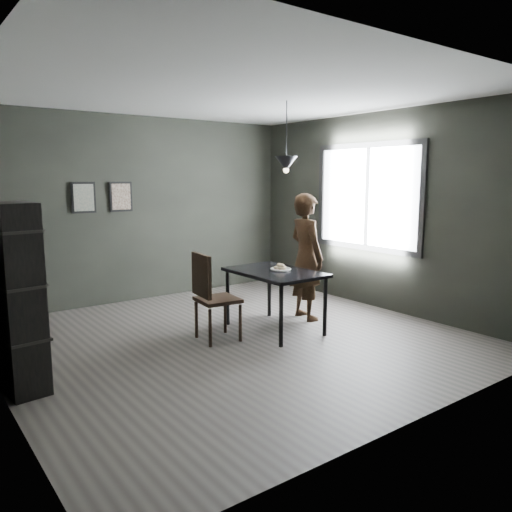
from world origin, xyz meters
TOP-DOWN VIEW (x-y plane):
  - ground at (0.00, 0.00)m, footprint 5.00×5.00m
  - back_wall at (0.00, 2.50)m, footprint 5.00×0.10m
  - ceiling at (0.00, 0.00)m, footprint 5.00×5.00m
  - window_assembly at (2.47, 0.20)m, footprint 0.04×1.96m
  - cafe_table at (0.60, 0.00)m, footprint 0.80×1.20m
  - white_plate at (0.68, -0.01)m, footprint 0.23×0.23m
  - donut_pile at (0.68, -0.01)m, footprint 0.17×0.17m
  - woman at (1.27, 0.16)m, footprint 0.48×0.66m
  - wood_chair at (-0.26, 0.11)m, footprint 0.49×0.49m
  - shelf_unit at (-2.32, -0.06)m, footprint 0.37×0.59m
  - pendant_lamp at (0.85, 0.10)m, footprint 0.28×0.28m
  - framed_print_left at (-0.90, 2.47)m, footprint 0.34×0.04m
  - framed_print_right at (-0.35, 2.47)m, footprint 0.34×0.04m

SIDE VIEW (x-z plane):
  - ground at x=0.00m, z-range 0.00..0.00m
  - wood_chair at x=-0.26m, z-range 0.07..1.10m
  - cafe_table at x=0.60m, z-range 0.30..1.05m
  - white_plate at x=0.68m, z-range 0.75..0.76m
  - donut_pile at x=0.68m, z-range 0.75..0.83m
  - shelf_unit at x=-2.32m, z-range 0.00..1.68m
  - woman at x=1.27m, z-range 0.00..1.68m
  - back_wall at x=0.00m, z-range 0.00..2.80m
  - window_assembly at x=2.47m, z-range 0.82..2.38m
  - framed_print_left at x=-0.90m, z-range 1.38..1.82m
  - framed_print_right at x=-0.35m, z-range 1.38..1.82m
  - pendant_lamp at x=0.85m, z-range 1.62..2.48m
  - ceiling at x=0.00m, z-range 2.79..2.81m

